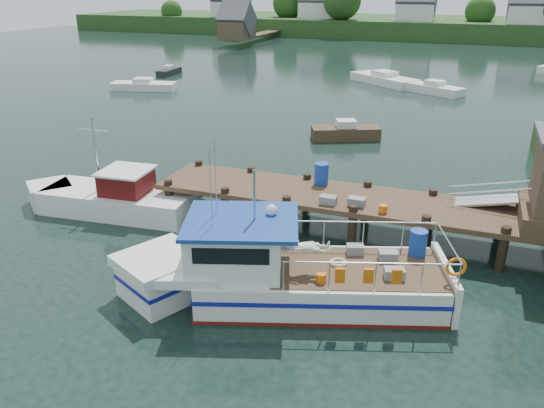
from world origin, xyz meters
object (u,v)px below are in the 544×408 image
(work_boat, at_px, (110,197))
(moored_b, at_px, (434,89))
(moored_rowboat, at_px, (346,132))
(moored_a, at_px, (144,85))
(dock, at_px, (493,192))
(moored_d, at_px, (384,79))
(moored_e, at_px, (169,71))
(lobster_boat, at_px, (278,273))

(work_boat, bearing_deg, moored_b, 66.18)
(work_boat, distance_m, moored_rowboat, 15.72)
(work_boat, xyz_separation_m, moored_a, (-13.86, 23.68, -0.25))
(dock, xyz_separation_m, moored_d, (-8.95, 32.39, -1.79))
(work_boat, relative_size, moored_e, 2.15)
(moored_a, bearing_deg, moored_d, 33.42)
(dock, relative_size, moored_e, 4.67)
(work_boat, height_order, moored_b, work_boat)
(lobster_boat, relative_size, moored_e, 2.82)
(lobster_boat, xyz_separation_m, moored_e, (-24.77, 35.38, -0.53))
(moored_rowboat, bearing_deg, moored_a, 161.20)
(moored_d, xyz_separation_m, moored_e, (-21.65, -2.48, -0.09))
(moored_rowboat, height_order, moored_a, moored_rowboat)
(dock, distance_m, moored_b, 29.58)
(lobster_boat, bearing_deg, dock, 24.68)
(dock, distance_m, moored_e, 42.83)
(moored_d, relative_size, moored_e, 1.99)
(moored_d, bearing_deg, moored_b, -55.33)
(lobster_boat, bearing_deg, moored_a, 110.98)
(moored_b, xyz_separation_m, moored_d, (-4.78, 3.17, 0.03))
(moored_b, distance_m, moored_d, 5.73)
(lobster_boat, height_order, moored_a, lobster_boat)
(moored_a, bearing_deg, dock, -32.39)
(moored_d, distance_m, moored_e, 21.79)
(work_boat, bearing_deg, dock, 1.46)
(moored_a, bearing_deg, moored_e, 110.46)
(dock, height_order, work_boat, dock)
(work_boat, xyz_separation_m, moored_e, (-16.01, 31.62, -0.28))
(moored_b, height_order, moored_d, moored_d)
(moored_e, bearing_deg, lobster_boat, -68.17)
(lobster_boat, xyz_separation_m, work_boat, (-8.76, 3.76, -0.26))
(moored_a, distance_m, moored_b, 25.33)
(dock, distance_m, moored_rowboat, 15.00)
(lobster_boat, height_order, moored_b, lobster_boat)
(moored_a, xyz_separation_m, moored_b, (24.27, 7.25, 0.04))
(moored_rowboat, distance_m, moored_a, 22.51)
(work_boat, distance_m, moored_d, 34.56)
(dock, height_order, moored_a, dock)
(lobster_boat, bearing_deg, work_boat, 138.24)
(work_boat, bearing_deg, moored_rowboat, 59.99)
(moored_a, distance_m, moored_d, 22.11)
(dock, relative_size, moored_b, 3.12)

